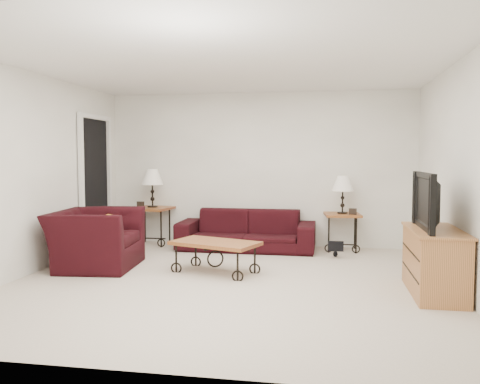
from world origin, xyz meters
name	(u,v)px	position (x,y,z in m)	size (l,w,h in m)	color
ground	(230,282)	(0.00, 0.00, 0.00)	(5.00, 5.00, 0.00)	#BBAEA0
wall_back	(259,169)	(0.00, 2.50, 1.25)	(5.00, 0.02, 2.50)	white
wall_front	(155,187)	(0.00, -2.50, 1.25)	(5.00, 0.02, 2.50)	white
wall_left	(31,173)	(-2.50, 0.00, 1.25)	(0.02, 5.00, 2.50)	white
wall_right	(461,176)	(2.50, 0.00, 1.25)	(0.02, 5.00, 2.50)	white
ceiling	(229,64)	(0.00, 0.00, 2.50)	(5.00, 5.00, 0.00)	white
doorway	(95,185)	(-2.47, 1.65, 1.02)	(0.08, 0.94, 2.04)	black
sofa	(246,230)	(-0.13, 2.02, 0.31)	(2.12, 0.83, 0.62)	black
side_table_left	(153,226)	(-1.73, 2.20, 0.31)	(0.57, 0.57, 0.63)	#955926
side_table_right	(342,232)	(1.34, 2.20, 0.29)	(0.53, 0.53, 0.58)	#955926
lamp_left	(152,188)	(-1.73, 2.20, 0.94)	(0.35, 0.35, 0.63)	black
lamp_right	(343,195)	(1.34, 2.20, 0.87)	(0.33, 0.33, 0.58)	black
photo_frame_left	(141,205)	(-1.88, 2.05, 0.68)	(0.13, 0.02, 0.10)	black
photo_frame_right	(353,212)	(1.49, 2.05, 0.63)	(0.12, 0.02, 0.10)	black
coffee_table	(215,257)	(-0.26, 0.41, 0.20)	(1.06, 0.57, 0.40)	#955926
armchair	(96,239)	(-1.88, 0.44, 0.38)	(1.16, 1.02, 0.76)	black
throw_pillow	(105,229)	(-1.72, 0.39, 0.52)	(0.34, 0.09, 0.34)	#B56317
tv_stand	(434,262)	(2.23, -0.13, 0.35)	(0.48, 1.15, 0.69)	#C68249
television	(434,201)	(2.21, -0.13, 0.99)	(1.03, 0.14, 0.60)	black
backpack	(336,242)	(1.24, 1.68, 0.22)	(0.34, 0.26, 0.44)	black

